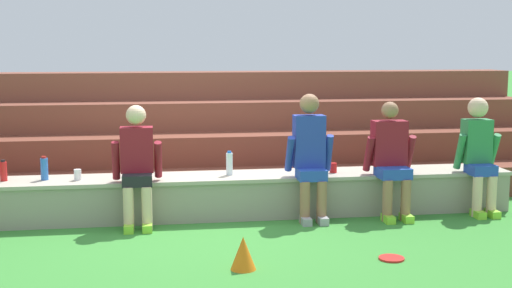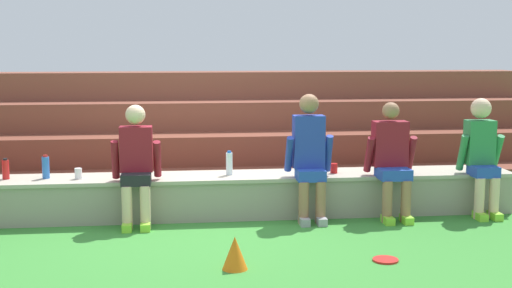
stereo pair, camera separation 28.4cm
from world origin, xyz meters
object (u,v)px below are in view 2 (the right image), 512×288
Objects in this scene: water_bottle_mid_right at (6,169)px; sports_cone at (235,253)px; water_bottle_center_gap at (229,164)px; plastic_cup_right_end at (334,168)px; plastic_cup_middle at (78,174)px; person_right_of_center at (392,158)px; water_bottle_near_right at (46,167)px; person_far_right at (482,153)px; person_center at (310,154)px; frisbee at (385,260)px; person_left_of_center at (136,162)px.

water_bottle_mid_right reaches higher than sports_cone.
plastic_cup_right_end is at bearing -1.38° from water_bottle_center_gap.
person_right_of_center is at bearing -4.45° from plastic_cup_middle.
plastic_cup_right_end is at bearing 55.19° from sports_cone.
water_bottle_mid_right is at bearing 178.89° from water_bottle_near_right.
person_far_right reaches higher than water_bottle_mid_right.
water_bottle_center_gap is at bearing 161.57° from person_center.
person_far_right is at bearing -5.82° from water_bottle_center_gap.
water_bottle_mid_right is (-0.43, 0.01, -0.02)m from water_bottle_near_right.
plastic_cup_middle is (-3.43, 0.27, -0.15)m from person_right_of_center.
water_bottle_mid_right is at bearing 174.40° from person_center.
person_right_of_center reaches higher than plastic_cup_middle.
sports_cone is (1.55, -1.84, -0.38)m from plastic_cup_middle.
water_bottle_near_right is 0.37m from plastic_cup_middle.
water_bottle_mid_right is 3.05m from sports_cone.
frisbee is (2.91, -1.77, -0.52)m from plastic_cup_middle.
plastic_cup_middle is at bearing 148.75° from frisbee.
person_left_of_center reaches higher than water_bottle_near_right.
plastic_cup_right_end is 2.29m from sports_cone.
person_left_of_center reaches higher than frisbee.
person_left_of_center is 3.83m from person_far_right.
person_left_of_center is 4.95× the size of water_bottle_near_right.
person_center is at bearing 178.74° from person_right_of_center.
plastic_cup_middle reaches higher than plastic_cup_right_end.
person_far_right is 4.48m from plastic_cup_middle.
person_left_of_center is 0.97× the size of person_far_right.
plastic_cup_right_end is (3.62, -0.07, -0.05)m from water_bottle_mid_right.
person_right_of_center is 1.05m from person_far_right.
person_left_of_center is 1.05m from water_bottle_near_right.
water_bottle_mid_right is 0.84× the size of water_bottle_center_gap.
water_bottle_mid_right is 0.79× the size of sports_cone.
sports_cone is at bearing -92.94° from water_bottle_center_gap.
person_right_of_center is 4.22m from water_bottle_mid_right.
person_far_right is (3.83, 0.01, 0.03)m from person_left_of_center.
person_far_right is 4.84m from water_bottle_near_right.
plastic_cup_middle is 3.45m from frisbee.
water_bottle_near_right is at bearing 169.27° from plastic_cup_middle.
person_right_of_center is 4.45× the size of sports_cone.
person_left_of_center reaches higher than sports_cone.
sports_cone is (1.91, -1.91, -0.44)m from water_bottle_near_right.
person_center reaches higher than sports_cone.
frisbee is (1.26, -1.81, -0.59)m from water_bottle_center_gap.
water_bottle_near_right is 0.95× the size of water_bottle_center_gap.
water_bottle_center_gap is at bearing 174.18° from person_far_right.
person_center is 12.41× the size of plastic_cup_right_end.
person_left_of_center is 1.46m from water_bottle_mid_right.
plastic_cup_right_end is at bearing 6.91° from person_left_of_center.
person_right_of_center is 0.67m from plastic_cup_right_end.
frisbee is (3.27, -1.83, -0.58)m from water_bottle_near_right.
plastic_cup_right_end is (2.20, 0.27, -0.16)m from person_left_of_center.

